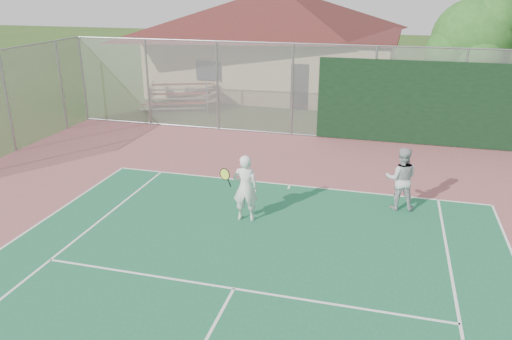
# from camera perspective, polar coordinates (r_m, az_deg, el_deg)

# --- Properties ---
(back_fence) EXTENTS (20.08, 0.11, 3.53)m
(back_fence) POSITION_cam_1_polar(r_m,az_deg,el_deg) (18.82, 13.56, 8.06)
(back_fence) COLOR gray
(back_fence) RESTS_ON ground
(side_fence_left) EXTENTS (0.08, 9.00, 3.50)m
(side_fence_left) POSITION_cam_1_polar(r_m,az_deg,el_deg) (19.14, -26.53, 6.92)
(side_fence_left) COLOR gray
(side_fence_left) RESTS_ON ground
(clubhouse) EXTENTS (13.45, 9.15, 5.72)m
(clubhouse) POSITION_cam_1_polar(r_m,az_deg,el_deg) (27.57, 2.52, 15.02)
(clubhouse) COLOR tan
(clubhouse) RESTS_ON ground
(bleachers) EXTENTS (3.47, 2.65, 1.09)m
(bleachers) POSITION_cam_1_polar(r_m,az_deg,el_deg) (23.96, -8.80, 8.32)
(bleachers) COLOR #A83E26
(bleachers) RESTS_ON ground
(tree) EXTENTS (3.70, 3.50, 5.15)m
(tree) POSITION_cam_1_polar(r_m,az_deg,el_deg) (21.98, 23.63, 13.24)
(tree) COLOR #3A2615
(tree) RESTS_ON ground
(player_white_front) EXTENTS (0.92, 0.63, 1.70)m
(player_white_front) POSITION_cam_1_polar(r_m,az_deg,el_deg) (12.21, -1.26, -2.11)
(player_white_front) COLOR silver
(player_white_front) RESTS_ON ground
(player_grey_back) EXTENTS (0.85, 0.69, 1.66)m
(player_grey_back) POSITION_cam_1_polar(r_m,az_deg,el_deg) (13.36, 16.23, -1.03)
(player_grey_back) COLOR #AFB1B4
(player_grey_back) RESTS_ON ground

